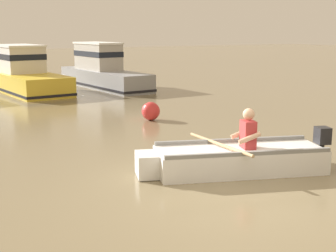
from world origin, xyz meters
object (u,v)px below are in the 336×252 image
at_px(rowboat_with_person, 236,158).
at_px(mooring_buoy, 151,111).
at_px(moored_boat_yellow, 22,74).
at_px(moored_boat_grey, 102,71).

height_order(rowboat_with_person, mooring_buoy, rowboat_with_person).
bearing_deg(moored_boat_yellow, moored_boat_grey, -7.39).
relative_size(moored_boat_yellow, moored_boat_grey, 1.01).
xyz_separation_m(rowboat_with_person, moored_boat_grey, (2.87, 13.66, 0.49)).
relative_size(moored_boat_grey, mooring_buoy, 12.09).
distance_m(rowboat_with_person, moored_boat_yellow, 14.14).
height_order(moored_boat_grey, mooring_buoy, moored_boat_grey).
relative_size(moored_boat_yellow, mooring_buoy, 12.25).
height_order(rowboat_with_person, moored_boat_grey, moored_boat_grey).
xyz_separation_m(moored_boat_grey, mooring_buoy, (-1.86, -8.34, -0.47)).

